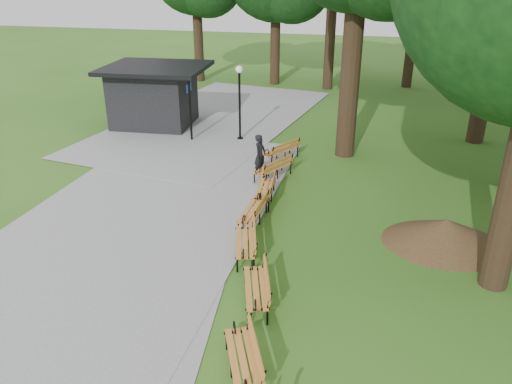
% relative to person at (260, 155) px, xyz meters
% --- Properties ---
extents(ground, '(100.00, 100.00, 0.00)m').
position_rel_person_xyz_m(ground, '(0.86, -7.22, -0.80)').
color(ground, '#31651C').
rests_on(ground, ground).
extents(path, '(12.00, 38.00, 0.06)m').
position_rel_person_xyz_m(path, '(-3.14, -4.22, -0.77)').
color(path, gray).
rests_on(path, ground).
extents(person, '(0.50, 0.66, 1.61)m').
position_rel_person_xyz_m(person, '(0.00, 0.00, 0.00)').
color(person, black).
rests_on(person, ground).
extents(kiosk, '(5.03, 4.44, 3.01)m').
position_rel_person_xyz_m(kiosk, '(-6.57, 5.28, 0.70)').
color(kiosk, black).
rests_on(kiosk, ground).
extents(lamp_post, '(0.32, 0.32, 3.39)m').
position_rel_person_xyz_m(lamp_post, '(-1.81, 3.95, 1.61)').
color(lamp_post, black).
rests_on(lamp_post, ground).
extents(dirt_mound, '(2.96, 2.96, 0.79)m').
position_rel_person_xyz_m(dirt_mound, '(6.37, -4.01, -0.41)').
color(dirt_mound, '#47301C').
rests_on(dirt_mound, ground).
extents(bench_1, '(1.32, 2.00, 0.88)m').
position_rel_person_xyz_m(bench_1, '(1.93, -10.36, -0.36)').
color(bench_1, '#C8782E').
rests_on(bench_1, ground).
extents(bench_2, '(1.14, 2.00, 0.88)m').
position_rel_person_xyz_m(bench_2, '(1.66, -7.98, -0.36)').
color(bench_2, '#C8782E').
rests_on(bench_2, ground).
extents(bench_3, '(1.10, 2.00, 0.88)m').
position_rel_person_xyz_m(bench_3, '(0.89, -5.93, -0.36)').
color(bench_3, '#C8782E').
rests_on(bench_3, ground).
extents(bench_4, '(0.73, 1.93, 0.88)m').
position_rel_person_xyz_m(bench_4, '(0.66, -4.02, -0.36)').
color(bench_4, '#C8782E').
rests_on(bench_4, ground).
extents(bench_5, '(0.81, 1.95, 0.88)m').
position_rel_person_xyz_m(bench_5, '(0.69, -2.32, -0.36)').
color(bench_5, '#C8782E').
rests_on(bench_5, ground).
extents(bench_6, '(1.46, 1.98, 0.88)m').
position_rel_person_xyz_m(bench_6, '(0.57, -0.31, -0.36)').
color(bench_6, '#C8782E').
rests_on(bench_6, ground).
extents(bench_7, '(1.52, 1.96, 0.88)m').
position_rel_person_xyz_m(bench_7, '(0.52, 1.69, -0.36)').
color(bench_7, '#C8782E').
rests_on(bench_7, ground).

